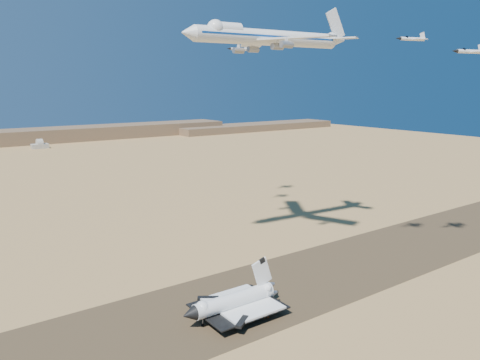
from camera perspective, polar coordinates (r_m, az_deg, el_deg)
ground at (r=173.55m, az=0.16°, el=-14.38°), size 1200.00×1200.00×0.00m
runway at (r=173.54m, az=0.16°, el=-14.37°), size 600.00×50.00×0.06m
ridgeline at (r=675.87m, az=-22.14°, el=4.88°), size 960.00×90.00×18.00m
shuttle at (r=160.65m, az=-0.84°, el=-14.70°), size 36.31×22.15×17.95m
carrier_747 at (r=209.84m, az=2.94°, el=16.99°), size 84.47×65.20×21.02m
crew_a at (r=160.98m, az=2.99°, el=-16.22°), size 0.43×0.63×1.68m
crew_b at (r=161.39m, az=3.42°, el=-16.15°), size 0.94×0.91×1.71m
crew_c at (r=163.09m, az=3.52°, el=-15.81°), size 1.17×1.15×1.85m
chase_jet_a at (r=198.93m, az=20.20°, el=15.85°), size 13.74×7.94×3.49m
chase_jet_b at (r=210.00m, az=26.16°, el=13.90°), size 16.45×9.41×4.16m
chase_jet_d at (r=256.09m, az=-0.21°, el=15.67°), size 13.89×7.43×3.46m
chase_jet_e at (r=282.29m, az=0.64°, el=16.54°), size 16.13×8.62×4.02m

